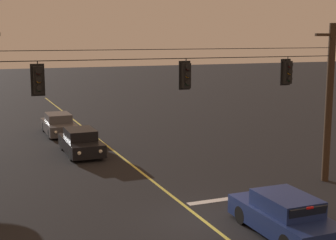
% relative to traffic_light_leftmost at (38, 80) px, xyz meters
% --- Properties ---
extents(ground_plane, '(180.00, 180.00, 0.00)m').
position_rel_traffic_light_leftmost_xyz_m(ground_plane, '(5.22, -2.44, -4.97)').
color(ground_plane, black).
extents(lane_centre_stripe, '(0.14, 60.00, 0.01)m').
position_rel_traffic_light_leftmost_xyz_m(lane_centre_stripe, '(5.22, 6.02, -4.97)').
color(lane_centre_stripe, '#D1C64C').
rests_on(lane_centre_stripe, ground).
extents(stop_bar_paint, '(3.40, 0.36, 0.01)m').
position_rel_traffic_light_leftmost_xyz_m(stop_bar_paint, '(7.12, -0.58, -4.97)').
color(stop_bar_paint, silver).
rests_on(stop_bar_paint, ground).
extents(signal_span_assembly, '(16.34, 0.32, 7.03)m').
position_rel_traffic_light_leftmost_xyz_m(signal_span_assembly, '(5.22, 0.02, -1.32)').
color(signal_span_assembly, '#38281C').
rests_on(signal_span_assembly, ground).
extents(traffic_light_leftmost, '(0.48, 0.41, 1.22)m').
position_rel_traffic_light_leftmost_xyz_m(traffic_light_leftmost, '(0.00, 0.00, 0.00)').
color(traffic_light_leftmost, black).
extents(traffic_light_left_inner, '(0.48, 0.41, 1.22)m').
position_rel_traffic_light_leftmost_xyz_m(traffic_light_left_inner, '(5.56, 0.00, 0.00)').
color(traffic_light_left_inner, black).
extents(traffic_light_centre, '(0.48, 0.41, 1.22)m').
position_rel_traffic_light_leftmost_xyz_m(traffic_light_centre, '(10.22, 0.00, 0.00)').
color(traffic_light_centre, black).
extents(car_waiting_near_lane, '(1.80, 4.33, 1.39)m').
position_rel_traffic_light_leftmost_xyz_m(car_waiting_near_lane, '(7.11, -4.50, -4.33)').
color(car_waiting_near_lane, navy).
rests_on(car_waiting_near_lane, ground).
extents(car_oncoming_lead, '(1.80, 4.42, 1.39)m').
position_rel_traffic_light_leftmost_xyz_m(car_oncoming_lead, '(3.35, 9.33, -4.33)').
color(car_oncoming_lead, black).
rests_on(car_oncoming_lead, ground).
extents(car_oncoming_trailing, '(1.80, 4.42, 1.39)m').
position_rel_traffic_light_leftmost_xyz_m(car_oncoming_trailing, '(3.16, 15.45, -4.33)').
color(car_oncoming_trailing, '#4C4C51').
rests_on(car_oncoming_trailing, ground).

